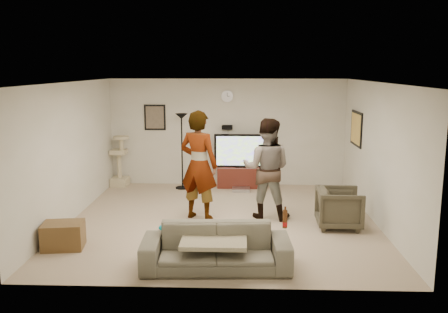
{
  "coord_description": "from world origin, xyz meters",
  "views": [
    {
      "loc": [
        0.35,
        -8.4,
        2.75
      ],
      "look_at": [
        0.02,
        0.2,
        1.15
      ],
      "focal_mm": 38.35,
      "sensor_mm": 36.0,
      "label": 1
    }
  ],
  "objects_px": {
    "person_right": "(267,169)",
    "beer_bottle": "(285,219)",
    "side_table": "(63,235)",
    "floor_lamp": "(182,152)",
    "tv": "(242,151)",
    "armchair": "(339,208)",
    "cat_tree": "(119,161)",
    "person_left": "(199,165)",
    "tv_stand": "(242,177)",
    "sofa": "(216,248)"
  },
  "relations": [
    {
      "from": "person_left",
      "to": "beer_bottle",
      "type": "bearing_deg",
      "value": 144.74
    },
    {
      "from": "floor_lamp",
      "to": "armchair",
      "type": "distance_m",
      "value": 4.08
    },
    {
      "from": "floor_lamp",
      "to": "person_right",
      "type": "height_order",
      "value": "person_right"
    },
    {
      "from": "tv",
      "to": "person_right",
      "type": "bearing_deg",
      "value": -79.11
    },
    {
      "from": "person_right",
      "to": "side_table",
      "type": "distance_m",
      "value": 3.68
    },
    {
      "from": "tv_stand",
      "to": "side_table",
      "type": "height_order",
      "value": "tv_stand"
    },
    {
      "from": "person_left",
      "to": "tv_stand",
      "type": "bearing_deg",
      "value": -85.23
    },
    {
      "from": "sofa",
      "to": "tv_stand",
      "type": "bearing_deg",
      "value": 82.96
    },
    {
      "from": "tv_stand",
      "to": "person_left",
      "type": "bearing_deg",
      "value": -108.23
    },
    {
      "from": "floor_lamp",
      "to": "cat_tree",
      "type": "xyz_separation_m",
      "value": [
        -1.51,
        0.18,
        -0.26
      ]
    },
    {
      "from": "person_right",
      "to": "sofa",
      "type": "xyz_separation_m",
      "value": [
        -0.8,
        -2.32,
        -0.63
      ]
    },
    {
      "from": "person_left",
      "to": "person_right",
      "type": "height_order",
      "value": "person_left"
    },
    {
      "from": "person_right",
      "to": "armchair",
      "type": "distance_m",
      "value": 1.47
    },
    {
      "from": "tv",
      "to": "armchair",
      "type": "relative_size",
      "value": 1.7
    },
    {
      "from": "person_right",
      "to": "tv",
      "type": "bearing_deg",
      "value": -68.29
    },
    {
      "from": "floor_lamp",
      "to": "person_right",
      "type": "xyz_separation_m",
      "value": [
        1.82,
        -2.13,
        0.07
      ]
    },
    {
      "from": "cat_tree",
      "to": "sofa",
      "type": "distance_m",
      "value": 5.28
    },
    {
      "from": "tv",
      "to": "tv_stand",
      "type": "bearing_deg",
      "value": 0.0
    },
    {
      "from": "floor_lamp",
      "to": "person_right",
      "type": "bearing_deg",
      "value": -49.37
    },
    {
      "from": "person_left",
      "to": "sofa",
      "type": "xyz_separation_m",
      "value": [
        0.44,
        -2.23,
        -0.7
      ]
    },
    {
      "from": "tv",
      "to": "floor_lamp",
      "type": "xyz_separation_m",
      "value": [
        -1.38,
        -0.19,
        0.0
      ]
    },
    {
      "from": "cat_tree",
      "to": "armchair",
      "type": "bearing_deg",
      "value": -31.58
    },
    {
      "from": "floor_lamp",
      "to": "side_table",
      "type": "xyz_separation_m",
      "value": [
        -1.38,
        -3.79,
        -0.66
      ]
    },
    {
      "from": "cat_tree",
      "to": "armchair",
      "type": "distance_m",
      "value": 5.38
    },
    {
      "from": "tv",
      "to": "side_table",
      "type": "distance_m",
      "value": 4.88
    },
    {
      "from": "floor_lamp",
      "to": "tv",
      "type": "bearing_deg",
      "value": 7.77
    },
    {
      "from": "tv_stand",
      "to": "side_table",
      "type": "bearing_deg",
      "value": -124.75
    },
    {
      "from": "side_table",
      "to": "floor_lamp",
      "type": "bearing_deg",
      "value": 69.99
    },
    {
      "from": "armchair",
      "to": "person_left",
      "type": "bearing_deg",
      "value": 82.65
    },
    {
      "from": "cat_tree",
      "to": "tv",
      "type": "bearing_deg",
      "value": 0.1
    },
    {
      "from": "cat_tree",
      "to": "floor_lamp",
      "type": "bearing_deg",
      "value": -6.92
    },
    {
      "from": "floor_lamp",
      "to": "person_left",
      "type": "relative_size",
      "value": 0.86
    },
    {
      "from": "armchair",
      "to": "beer_bottle",
      "type": "bearing_deg",
      "value": 150.64
    },
    {
      "from": "person_right",
      "to": "armchair",
      "type": "bearing_deg",
      "value": 168.69
    },
    {
      "from": "person_left",
      "to": "person_right",
      "type": "relative_size",
      "value": 1.08
    },
    {
      "from": "floor_lamp",
      "to": "sofa",
      "type": "bearing_deg",
      "value": -77.07
    },
    {
      "from": "floor_lamp",
      "to": "person_left",
      "type": "distance_m",
      "value": 2.3
    },
    {
      "from": "person_right",
      "to": "beer_bottle",
      "type": "distance_m",
      "value": 2.33
    },
    {
      "from": "armchair",
      "to": "side_table",
      "type": "height_order",
      "value": "armchair"
    },
    {
      "from": "tv",
      "to": "person_right",
      "type": "height_order",
      "value": "person_right"
    },
    {
      "from": "tv_stand",
      "to": "sofa",
      "type": "bearing_deg",
      "value": -94.41
    },
    {
      "from": "tv",
      "to": "armchair",
      "type": "distance_m",
      "value": 3.33
    },
    {
      "from": "tv_stand",
      "to": "side_table",
      "type": "distance_m",
      "value": 4.84
    },
    {
      "from": "floor_lamp",
      "to": "side_table",
      "type": "height_order",
      "value": "floor_lamp"
    },
    {
      "from": "person_left",
      "to": "sofa",
      "type": "distance_m",
      "value": 2.38
    },
    {
      "from": "floor_lamp",
      "to": "cat_tree",
      "type": "bearing_deg",
      "value": 173.08
    },
    {
      "from": "person_left",
      "to": "armchair",
      "type": "relative_size",
      "value": 2.63
    },
    {
      "from": "floor_lamp",
      "to": "beer_bottle",
      "type": "bearing_deg",
      "value": -66.19
    },
    {
      "from": "person_right",
      "to": "side_table",
      "type": "xyz_separation_m",
      "value": [
        -3.2,
        -1.66,
        -0.73
      ]
    },
    {
      "from": "tv_stand",
      "to": "person_right",
      "type": "xyz_separation_m",
      "value": [
        0.45,
        -2.31,
        0.69
      ]
    }
  ]
}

